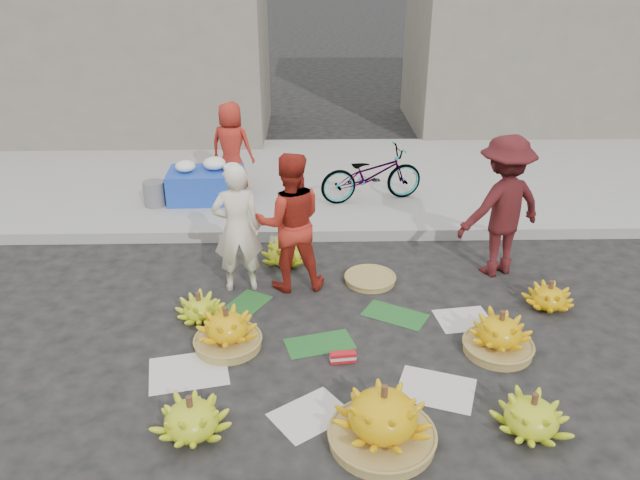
{
  "coord_description": "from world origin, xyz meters",
  "views": [
    {
      "loc": [
        -0.21,
        -5.21,
        3.53
      ],
      "look_at": [
        -0.08,
        0.68,
        0.7
      ],
      "focal_mm": 35.0,
      "sensor_mm": 36.0,
      "label": 1
    }
  ],
  "objects_px": {
    "flower_table": "(207,183)",
    "bicycle": "(371,174)",
    "banana_bunch_0": "(227,330)",
    "vendor_cream": "(237,229)",
    "banana_bunch_4": "(500,335)"
  },
  "relations": [
    {
      "from": "vendor_cream",
      "to": "banana_bunch_0",
      "type": "bearing_deg",
      "value": 81.34
    },
    {
      "from": "bicycle",
      "to": "banana_bunch_0",
      "type": "bearing_deg",
      "value": 140.35
    },
    {
      "from": "bicycle",
      "to": "flower_table",
      "type": "bearing_deg",
      "value": 75.0
    },
    {
      "from": "banana_bunch_4",
      "to": "flower_table",
      "type": "xyz_separation_m",
      "value": [
        -3.24,
        3.65,
        0.18
      ]
    },
    {
      "from": "banana_bunch_0",
      "to": "flower_table",
      "type": "relative_size",
      "value": 0.59
    },
    {
      "from": "vendor_cream",
      "to": "flower_table",
      "type": "bearing_deg",
      "value": -81.46
    },
    {
      "from": "flower_table",
      "to": "bicycle",
      "type": "height_order",
      "value": "bicycle"
    },
    {
      "from": "vendor_cream",
      "to": "bicycle",
      "type": "xyz_separation_m",
      "value": [
        1.68,
        2.3,
        -0.22
      ]
    },
    {
      "from": "vendor_cream",
      "to": "banana_bunch_4",
      "type": "bearing_deg",
      "value": 145.78
    },
    {
      "from": "banana_bunch_4",
      "to": "flower_table",
      "type": "height_order",
      "value": "flower_table"
    },
    {
      "from": "flower_table",
      "to": "vendor_cream",
      "type": "bearing_deg",
      "value": -75.1
    },
    {
      "from": "banana_bunch_4",
      "to": "flower_table",
      "type": "relative_size",
      "value": 0.6
    },
    {
      "from": "vendor_cream",
      "to": "flower_table",
      "type": "height_order",
      "value": "vendor_cream"
    },
    {
      "from": "vendor_cream",
      "to": "bicycle",
      "type": "bearing_deg",
      "value": -133.88
    },
    {
      "from": "banana_bunch_0",
      "to": "vendor_cream",
      "type": "relative_size",
      "value": 0.44
    }
  ]
}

